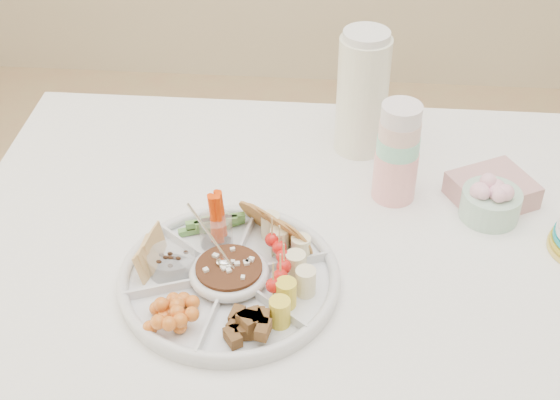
{
  "coord_description": "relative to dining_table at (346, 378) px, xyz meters",
  "views": [
    {
      "loc": [
        -0.05,
        -1.1,
        1.71
      ],
      "look_at": [
        -0.14,
        -0.02,
        0.88
      ],
      "focal_mm": 50.0,
      "sensor_mm": 36.0,
      "label": 1
    }
  ],
  "objects": [
    {
      "name": "cherries",
      "position": [
        -0.3,
        -0.22,
        0.42
      ],
      "size": [
        0.14,
        0.14,
        0.04
      ],
      "primitive_type": null,
      "rotation": [
        0.0,
        0.0,
        0.37
      ],
      "color": "gold",
      "rests_on": "party_tray"
    },
    {
      "name": "party_tray",
      "position": [
        -0.22,
        -0.12,
        0.4
      ],
      "size": [
        0.49,
        0.49,
        0.04
      ],
      "primitive_type": "cylinder",
      "rotation": [
        0.0,
        0.0,
        0.37
      ],
      "color": "silver",
      "rests_on": "dining_table"
    },
    {
      "name": "tortillas",
      "position": [
        -0.14,
        -0.02,
        0.42
      ],
      "size": [
        0.14,
        0.14,
        0.07
      ],
      "primitive_type": null,
      "rotation": [
        0.0,
        0.0,
        0.37
      ],
      "color": "olive",
      "rests_on": "party_tray"
    },
    {
      "name": "carrot_cucumber",
      "position": [
        -0.27,
        -0.0,
        0.44
      ],
      "size": [
        0.15,
        0.15,
        0.11
      ],
      "primitive_type": null,
      "rotation": [
        0.0,
        0.0,
        0.37
      ],
      "color": "#E53A03",
      "rests_on": "party_tray"
    },
    {
      "name": "pita_raisins",
      "position": [
        -0.35,
        -0.1,
        0.42
      ],
      "size": [
        0.15,
        0.15,
        0.06
      ],
      "primitive_type": null,
      "rotation": [
        0.0,
        0.0,
        0.37
      ],
      "color": "tan",
      "rests_on": "party_tray"
    },
    {
      "name": "napkin_stack",
      "position": [
        0.26,
        0.16,
        0.4
      ],
      "size": [
        0.19,
        0.18,
        0.05
      ],
      "primitive_type": "cube",
      "rotation": [
        0.0,
        0.0,
        0.49
      ],
      "color": "#C58E8D",
      "rests_on": "dining_table"
    },
    {
      "name": "bean_dip",
      "position": [
        -0.22,
        -0.12,
        0.41
      ],
      "size": [
        0.15,
        0.15,
        0.04
      ],
      "primitive_type": "cylinder",
      "rotation": [
        0.0,
        0.0,
        0.37
      ],
      "color": "#503319",
      "rests_on": "party_tray"
    },
    {
      "name": "dining_table",
      "position": [
        0.0,
        0.0,
        0.0
      ],
      "size": [
        1.52,
        1.02,
        0.76
      ],
      "primitive_type": "cube",
      "color": "white",
      "rests_on": "floor"
    },
    {
      "name": "flower_bowl",
      "position": [
        0.25,
        0.11,
        0.42
      ],
      "size": [
        0.14,
        0.14,
        0.09
      ],
      "primitive_type": "cylinder",
      "rotation": [
        0.0,
        0.0,
        0.21
      ],
      "color": "silver",
      "rests_on": "dining_table"
    },
    {
      "name": "granola_chunks",
      "position": [
        -0.17,
        -0.24,
        0.42
      ],
      "size": [
        0.12,
        0.12,
        0.04
      ],
      "primitive_type": null,
      "rotation": [
        0.0,
        0.0,
        0.37
      ],
      "color": "brown",
      "rests_on": "party_tray"
    },
    {
      "name": "banana_tomato",
      "position": [
        -0.09,
        -0.14,
        0.44
      ],
      "size": [
        0.15,
        0.15,
        0.09
      ],
      "primitive_type": null,
      "rotation": [
        0.0,
        0.0,
        0.37
      ],
      "color": "#F0D46E",
      "rests_on": "party_tray"
    },
    {
      "name": "thermos",
      "position": [
        0.0,
        0.33,
        0.52
      ],
      "size": [
        0.14,
        0.14,
        0.28
      ],
      "primitive_type": "cylinder",
      "rotation": [
        0.0,
        0.0,
        0.38
      ],
      "color": "#ECEBCE",
      "rests_on": "dining_table"
    },
    {
      "name": "cup_stack",
      "position": [
        0.07,
        0.16,
        0.5
      ],
      "size": [
        0.11,
        0.11,
        0.24
      ],
      "primitive_type": "cylinder",
      "rotation": [
        0.0,
        0.0,
        -0.25
      ],
      "color": "#A4C6A0",
      "rests_on": "dining_table"
    }
  ]
}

